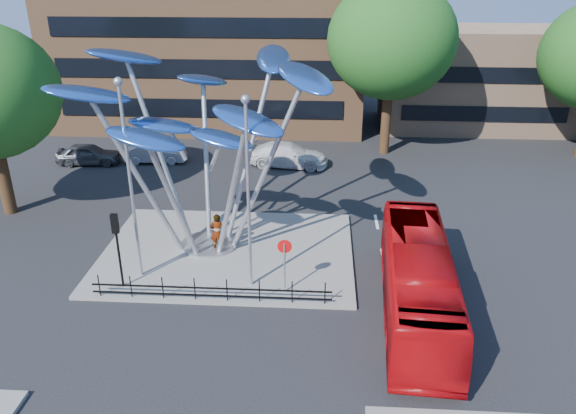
# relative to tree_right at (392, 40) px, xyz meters

# --- Properties ---
(ground) EXTENTS (120.00, 120.00, 0.00)m
(ground) POSITION_rel_tree_right_xyz_m (-8.00, -22.00, -8.04)
(ground) COLOR black
(ground) RESTS_ON ground
(traffic_island) EXTENTS (12.00, 9.00, 0.15)m
(traffic_island) POSITION_rel_tree_right_xyz_m (-9.00, -16.00, -7.96)
(traffic_island) COLOR slate
(traffic_island) RESTS_ON ground
(low_building_near) EXTENTS (15.00, 8.00, 8.00)m
(low_building_near) POSITION_rel_tree_right_xyz_m (8.00, 8.00, -4.04)
(low_building_near) COLOR tan
(low_building_near) RESTS_ON ground
(tree_right) EXTENTS (8.80, 8.80, 12.11)m
(tree_right) POSITION_rel_tree_right_xyz_m (0.00, 0.00, 0.00)
(tree_right) COLOR black
(tree_right) RESTS_ON ground
(leaf_sculpture) EXTENTS (12.72, 9.54, 9.51)m
(leaf_sculpture) POSITION_rel_tree_right_xyz_m (-10.07, -15.32, -1.16)
(leaf_sculpture) COLOR #9EA0A5
(leaf_sculpture) RESTS_ON traffic_island
(street_lamp_left) EXTENTS (0.36, 0.36, 8.80)m
(street_lamp_left) POSITION_rel_tree_right_xyz_m (-12.50, -18.50, -2.68)
(street_lamp_left) COLOR #9EA0A5
(street_lamp_left) RESTS_ON traffic_island
(street_lamp_right) EXTENTS (0.36, 0.36, 8.30)m
(street_lamp_right) POSITION_rel_tree_right_xyz_m (-7.50, -19.00, -2.94)
(street_lamp_right) COLOR #9EA0A5
(street_lamp_right) RESTS_ON traffic_island
(traffic_light_island) EXTENTS (0.28, 0.18, 3.42)m
(traffic_light_island) POSITION_rel_tree_right_xyz_m (-13.00, -19.50, -5.42)
(traffic_light_island) COLOR black
(traffic_light_island) RESTS_ON traffic_island
(no_entry_sign_island) EXTENTS (0.60, 0.10, 2.45)m
(no_entry_sign_island) POSITION_rel_tree_right_xyz_m (-6.00, -19.48, -6.22)
(no_entry_sign_island) COLOR #9EA0A5
(no_entry_sign_island) RESTS_ON traffic_island
(pedestrian_railing_front) EXTENTS (10.00, 0.06, 1.00)m
(pedestrian_railing_front) POSITION_rel_tree_right_xyz_m (-9.00, -20.30, -7.48)
(pedestrian_railing_front) COLOR black
(pedestrian_railing_front) RESTS_ON traffic_island
(red_bus) EXTENTS (3.21, 10.74, 2.95)m
(red_bus) POSITION_rel_tree_right_xyz_m (-0.67, -20.40, -6.56)
(red_bus) COLOR #B7080D
(red_bus) RESTS_ON ground
(pedestrian) EXTENTS (0.72, 0.49, 1.90)m
(pedestrian) POSITION_rel_tree_right_xyz_m (-9.48, -15.97, -6.94)
(pedestrian) COLOR gray
(pedestrian) RESTS_ON traffic_island
(parked_car_left) EXTENTS (4.41, 2.10, 1.46)m
(parked_car_left) POSITION_rel_tree_right_xyz_m (-20.68, -3.80, -7.31)
(parked_car_left) COLOR #414449
(parked_car_left) RESTS_ON ground
(parked_car_mid) EXTENTS (4.33, 1.78, 1.39)m
(parked_car_mid) POSITION_rel_tree_right_xyz_m (-16.18, -3.14, -7.34)
(parked_car_mid) COLOR #A5A8AD
(parked_car_mid) RESTS_ON ground
(parked_car_right) EXTENTS (5.71, 2.84, 1.59)m
(parked_car_right) POSITION_rel_tree_right_xyz_m (-6.88, -3.31, -7.24)
(parked_car_right) COLOR silver
(parked_car_right) RESTS_ON ground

